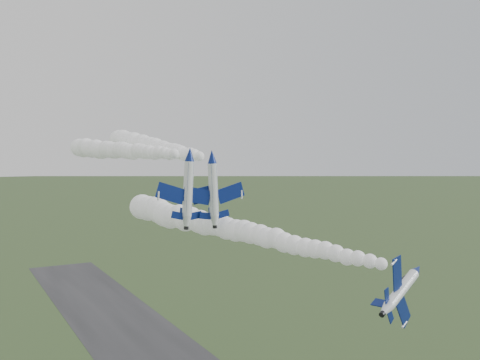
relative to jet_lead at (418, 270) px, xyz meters
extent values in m
cylinder|color=white|center=(-0.07, 0.08, -0.02)|extent=(4.27, 7.90, 1.78)
cone|color=navy|center=(1.56, -4.53, -0.02)|extent=(2.36, 2.51, 1.78)
cone|color=white|center=(-1.65, 4.51, -0.02)|extent=(2.24, 2.16, 1.78)
cylinder|color=black|center=(-1.95, 5.38, -0.02)|extent=(1.04, 0.82, 0.90)
ellipsoid|color=black|center=(1.05, -1.64, 0.17)|extent=(2.01, 2.90, 1.19)
cube|color=navy|center=(-1.37, 0.40, 2.52)|extent=(2.27, 2.63, 4.01)
cube|color=navy|center=(0.48, 1.06, -2.65)|extent=(2.27, 2.63, 4.01)
cube|color=navy|center=(-1.86, 3.55, 1.36)|extent=(1.04, 1.20, 1.76)
cube|color=navy|center=(-0.87, 3.90, -1.40)|extent=(1.04, 1.20, 1.76)
cube|color=navy|center=(-0.24, 3.89, 0.41)|extent=(2.32, 2.04, 0.82)
cylinder|color=white|center=(-19.27, 31.70, 15.34)|extent=(2.23, 9.12, 1.71)
cone|color=navy|center=(-18.93, 26.01, 15.34)|extent=(1.84, 2.46, 1.71)
cone|color=white|center=(-19.59, 37.18, 15.34)|extent=(1.82, 2.03, 1.71)
cylinder|color=black|center=(-19.65, 38.25, 15.34)|extent=(0.90, 0.70, 0.86)
ellipsoid|color=black|center=(-19.09, 29.38, 15.94)|extent=(1.32, 3.16, 1.14)
cube|color=navy|center=(-22.54, 32.37, 15.37)|extent=(5.09, 2.87, 0.45)
cube|color=navy|center=(-16.11, 32.75, 14.99)|extent=(5.09, 2.87, 0.45)
cube|color=navy|center=(-21.25, 36.11, 15.44)|extent=(2.22, 1.31, 0.24)
cube|color=navy|center=(-17.82, 36.31, 15.24)|extent=(2.22, 1.31, 0.24)
cube|color=navy|center=(-19.43, 35.96, 16.74)|extent=(0.37, 1.73, 2.37)
cylinder|color=white|center=(-15.33, 31.34, 14.94)|extent=(2.16, 8.89, 1.64)
cone|color=navy|center=(-15.66, 25.79, 14.94)|extent=(1.77, 2.40, 1.64)
cone|color=white|center=(-15.01, 36.68, 14.94)|extent=(1.75, 1.98, 1.64)
cylinder|color=black|center=(-14.95, 37.72, 14.94)|extent=(0.87, 0.68, 0.83)
ellipsoid|color=black|center=(-15.49, 29.08, 15.53)|extent=(1.27, 3.08, 1.09)
cube|color=navy|center=(-18.41, 32.36, 14.65)|extent=(4.97, 2.80, 0.35)
cube|color=navy|center=(-12.14, 31.99, 14.92)|extent=(4.97, 2.80, 0.35)
cube|color=navy|center=(-16.74, 35.83, 14.87)|extent=(2.16, 1.28, 0.19)
cube|color=navy|center=(-13.40, 35.63, 15.01)|extent=(2.16, 1.28, 0.19)
cube|color=navy|center=(-15.14, 35.49, 16.30)|extent=(0.32, 1.69, 2.31)
camera|label=1|loc=(-54.99, -50.41, 15.76)|focal=40.00mm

